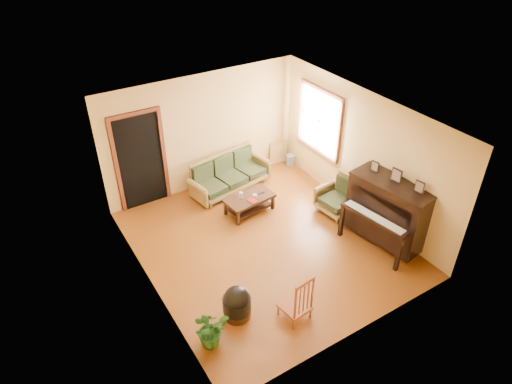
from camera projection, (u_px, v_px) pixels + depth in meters
floor at (266, 243)px, 8.78m from camera, size 5.00×5.00×0.00m
doorway at (141, 162)px, 9.31m from camera, size 1.08×0.16×2.05m
window at (320, 121)px, 9.82m from camera, size 0.12×1.36×1.46m
sofa at (230, 174)px, 10.10m from camera, size 1.97×1.10×0.80m
coffee_table at (249, 204)px, 9.51m from camera, size 1.07×0.66×0.37m
armchair at (338, 197)px, 9.36m from camera, size 0.83×0.86×0.79m
piano at (388, 213)px, 8.47m from camera, size 1.11×1.63×1.33m
footstool at (237, 306)px, 7.18m from camera, size 0.54×0.54×0.43m
red_chair at (295, 296)px, 7.03m from camera, size 0.47×0.51×0.90m
leaning_frame at (278, 152)px, 11.15m from camera, size 0.44×0.17×0.58m
ceramic_crock at (290, 160)px, 11.16m from camera, size 0.25×0.25×0.26m
potted_plant at (210, 329)px, 6.70m from camera, size 0.56×0.50×0.59m
book at (250, 202)px, 9.24m from camera, size 0.19×0.23×0.02m
candle at (241, 195)px, 9.35m from camera, size 0.10×0.10×0.13m
glass_jar at (255, 196)px, 9.38m from camera, size 0.10×0.10×0.07m
remote at (261, 193)px, 9.52m from camera, size 0.17×0.05×0.02m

